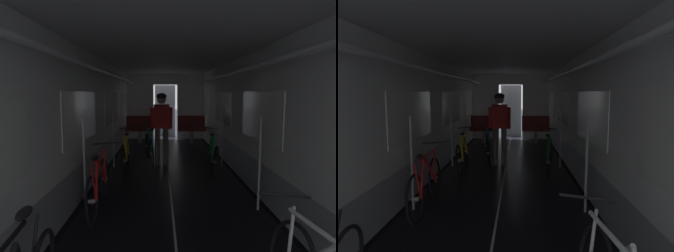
% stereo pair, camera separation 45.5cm
% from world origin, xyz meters
% --- Properties ---
extents(train_car_shell, '(3.14, 12.34, 2.57)m').
position_xyz_m(train_car_shell, '(-0.00, 3.60, 1.70)').
color(train_car_shell, black).
rests_on(train_car_shell, ground).
extents(bench_seat_far_left, '(0.98, 0.51, 0.95)m').
position_xyz_m(bench_seat_far_left, '(-0.90, 8.07, 0.57)').
color(bench_seat_far_left, gray).
rests_on(bench_seat_far_left, ground).
extents(bench_seat_far_right, '(0.98, 0.51, 0.95)m').
position_xyz_m(bench_seat_far_right, '(0.90, 8.07, 0.57)').
color(bench_seat_far_right, gray).
rests_on(bench_seat_far_right, ground).
extents(bicycle_red, '(0.44, 1.69, 0.94)m').
position_xyz_m(bicycle_red, '(-1.07, 2.12, 0.38)').
color(bicycle_red, black).
rests_on(bicycle_red, ground).
extents(bicycle_yellow, '(0.44, 1.69, 0.95)m').
position_xyz_m(bicycle_yellow, '(-0.96, 4.38, 0.38)').
color(bicycle_yellow, black).
rests_on(bicycle_yellow, ground).
extents(bicycle_green, '(0.44, 1.69, 0.95)m').
position_xyz_m(bicycle_green, '(0.97, 4.25, 0.38)').
color(bicycle_green, black).
rests_on(bicycle_green, ground).
extents(person_cyclist_aisle, '(0.54, 0.41, 1.73)m').
position_xyz_m(person_cyclist_aisle, '(-0.15, 4.84, 1.07)').
color(person_cyclist_aisle, brown).
rests_on(person_cyclist_aisle, ground).
extents(bicycle_teal_in_aisle, '(0.44, 1.68, 0.94)m').
position_xyz_m(bicycle_teal_in_aisle, '(-0.46, 5.11, 0.38)').
color(bicycle_teal_in_aisle, black).
rests_on(bicycle_teal_in_aisle, ground).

